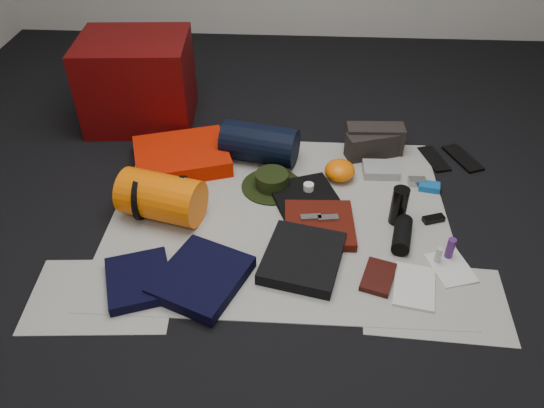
# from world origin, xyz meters

# --- Properties ---
(floor) EXTENTS (4.50, 4.50, 0.02)m
(floor) POSITION_xyz_m (0.00, 0.00, -0.01)
(floor) COLOR black
(floor) RESTS_ON ground
(newspaper_mat) EXTENTS (1.60, 1.30, 0.01)m
(newspaper_mat) POSITION_xyz_m (0.00, 0.00, 0.00)
(newspaper_mat) COLOR beige
(newspaper_mat) RESTS_ON floor
(newspaper_sheet_front_left) EXTENTS (0.61, 0.44, 0.00)m
(newspaper_sheet_front_left) POSITION_xyz_m (-0.70, -0.55, 0.00)
(newspaper_sheet_front_left) COLOR beige
(newspaper_sheet_front_left) RESTS_ON floor
(newspaper_sheet_front_right) EXTENTS (0.60, 0.43, 0.00)m
(newspaper_sheet_front_right) POSITION_xyz_m (0.65, -0.50, 0.00)
(newspaper_sheet_front_right) COLOR beige
(newspaper_sheet_front_right) RESTS_ON floor
(red_cabinet) EXTENTS (0.65, 0.55, 0.51)m
(red_cabinet) POSITION_xyz_m (-0.87, 0.86, 0.25)
(red_cabinet) COLOR #500506
(red_cabinet) RESTS_ON floor
(sleeping_pad) EXTENTS (0.59, 0.53, 0.09)m
(sleeping_pad) POSITION_xyz_m (-0.55, 0.40, 0.05)
(sleeping_pad) COLOR red
(sleeping_pad) RESTS_ON newspaper_mat
(stuff_sack) EXTENTS (0.42, 0.31, 0.22)m
(stuff_sack) POSITION_xyz_m (-0.55, -0.04, 0.12)
(stuff_sack) COLOR #F16204
(stuff_sack) RESTS_ON newspaper_mat
(sack_strap_left) EXTENTS (0.02, 0.22, 0.22)m
(sack_strap_left) POSITION_xyz_m (-0.65, -0.04, 0.11)
(sack_strap_left) COLOR black
(sack_strap_left) RESTS_ON newspaper_mat
(sack_strap_right) EXTENTS (0.03, 0.22, 0.22)m
(sack_strap_right) POSITION_xyz_m (-0.45, -0.04, 0.11)
(sack_strap_right) COLOR black
(sack_strap_right) RESTS_ON newspaper_mat
(navy_duffel) EXTENTS (0.44, 0.30, 0.21)m
(navy_duffel) POSITION_xyz_m (-0.13, 0.45, 0.11)
(navy_duffel) COLOR black
(navy_duffel) RESTS_ON newspaper_mat
(boonie_brim) EXTENTS (0.40, 0.40, 0.01)m
(boonie_brim) POSITION_xyz_m (-0.05, 0.21, 0.01)
(boonie_brim) COLOR black
(boonie_brim) RESTS_ON newspaper_mat
(boonie_crown) EXTENTS (0.17, 0.17, 0.07)m
(boonie_crown) POSITION_xyz_m (-0.05, 0.21, 0.05)
(boonie_crown) COLOR black
(boonie_crown) RESTS_ON boonie_brim
(hiking_boot_left) EXTENTS (0.32, 0.13, 0.16)m
(hiking_boot_left) POSITION_xyz_m (0.50, 0.58, 0.08)
(hiking_boot_left) COLOR black
(hiking_boot_left) RESTS_ON newspaper_mat
(hiking_boot_right) EXTENTS (0.29, 0.18, 0.14)m
(hiking_boot_right) POSITION_xyz_m (0.48, 0.53, 0.08)
(hiking_boot_right) COLOR black
(hiking_boot_right) RESTS_ON newspaper_mat
(flip_flop_left) EXTENTS (0.15, 0.26, 0.01)m
(flip_flop_left) POSITION_xyz_m (0.83, 0.52, 0.01)
(flip_flop_left) COLOR black
(flip_flop_left) RESTS_ON floor
(flip_flop_right) EXTENTS (0.19, 0.28, 0.01)m
(flip_flop_right) POSITION_xyz_m (0.98, 0.53, 0.01)
(flip_flop_right) COLOR black
(flip_flop_right) RESTS_ON floor
(trousers_navy_a) EXTENTS (0.34, 0.36, 0.05)m
(trousers_navy_a) POSITION_xyz_m (-0.56, -0.48, 0.03)
(trousers_navy_a) COLOR black
(trousers_navy_a) RESTS_ON newspaper_mat
(trousers_navy_b) EXTENTS (0.44, 0.46, 0.06)m
(trousers_navy_b) POSITION_xyz_m (-0.30, -0.46, 0.03)
(trousers_navy_b) COLOR black
(trousers_navy_b) RESTS_ON newspaper_mat
(trousers_charcoal) EXTENTS (0.39, 0.42, 0.06)m
(trousers_charcoal) POSITION_xyz_m (0.11, -0.32, 0.03)
(trousers_charcoal) COLOR black
(trousers_charcoal) RESTS_ON newspaper_mat
(black_tshirt) EXTENTS (0.38, 0.37, 0.03)m
(black_tshirt) POSITION_xyz_m (0.12, 0.13, 0.02)
(black_tshirt) COLOR black
(black_tshirt) RESTS_ON newspaper_mat
(red_shirt) EXTENTS (0.33, 0.33, 0.04)m
(red_shirt) POSITION_xyz_m (0.19, -0.09, 0.03)
(red_shirt) COLOR #491008
(red_shirt) RESTS_ON newspaper_mat
(orange_stuff_sack) EXTENTS (0.17, 0.17, 0.10)m
(orange_stuff_sack) POSITION_xyz_m (0.30, 0.31, 0.06)
(orange_stuff_sack) COLOR #F16204
(orange_stuff_sack) RESTS_ON newspaper_mat
(first_aid_pouch) EXTENTS (0.19, 0.14, 0.05)m
(first_aid_pouch) POSITION_xyz_m (0.52, 0.36, 0.03)
(first_aid_pouch) COLOR gray
(first_aid_pouch) RESTS_ON newspaper_mat
(water_bottle) EXTENTS (0.10, 0.10, 0.19)m
(water_bottle) POSITION_xyz_m (0.55, -0.02, 0.10)
(water_bottle) COLOR black
(water_bottle) RESTS_ON newspaper_mat
(speaker) EXTENTS (0.12, 0.22, 0.08)m
(speaker) POSITION_xyz_m (0.56, -0.16, 0.05)
(speaker) COLOR black
(speaker) RESTS_ON newspaper_mat
(compact_camera) EXTENTS (0.09, 0.05, 0.03)m
(compact_camera) POSITION_xyz_m (0.69, 0.28, 0.02)
(compact_camera) COLOR #A3A3A7
(compact_camera) RESTS_ON newspaper_mat
(cyan_case) EXTENTS (0.11, 0.08, 0.03)m
(cyan_case) POSITION_xyz_m (0.75, 0.24, 0.02)
(cyan_case) COLOR #10579F
(cyan_case) RESTS_ON newspaper_mat
(toiletry_purple) EXTENTS (0.04, 0.04, 0.11)m
(toiletry_purple) POSITION_xyz_m (0.75, -0.25, 0.06)
(toiletry_purple) COLOR #461F65
(toiletry_purple) RESTS_ON newspaper_mat
(toiletry_clear) EXTENTS (0.03, 0.03, 0.08)m
(toiletry_clear) POSITION_xyz_m (0.70, -0.28, 0.05)
(toiletry_clear) COLOR #B2B7B2
(toiletry_clear) RESTS_ON newspaper_mat
(paperback_book) EXTENTS (0.17, 0.22, 0.03)m
(paperback_book) POSITION_xyz_m (0.43, -0.40, 0.02)
(paperback_book) COLOR black
(paperback_book) RESTS_ON newspaper_mat
(map_booklet) EXTENTS (0.21, 0.27, 0.01)m
(map_booklet) POSITION_xyz_m (0.58, -0.44, 0.01)
(map_booklet) COLOR silver
(map_booklet) RESTS_ON newspaper_mat
(map_printout) EXTENTS (0.21, 0.24, 0.01)m
(map_printout) POSITION_xyz_m (0.75, -0.32, 0.01)
(map_printout) COLOR silver
(map_printout) RESTS_ON newspaper_mat
(sunglasses) EXTENTS (0.11, 0.07, 0.03)m
(sunglasses) POSITION_xyz_m (0.73, -0.01, 0.02)
(sunglasses) COLOR black
(sunglasses) RESTS_ON newspaper_mat
(key_cluster) EXTENTS (0.10, 0.10, 0.01)m
(key_cluster) POSITION_xyz_m (-0.59, -0.60, 0.01)
(key_cluster) COLOR #A3A3A7
(key_cluster) RESTS_ON newspaper_mat
(tape_roll) EXTENTS (0.05, 0.05, 0.04)m
(tape_roll) POSITION_xyz_m (0.14, 0.16, 0.05)
(tape_roll) COLOR silver
(tape_roll) RESTS_ON black_tshirt
(energy_bar_a) EXTENTS (0.10, 0.05, 0.01)m
(energy_bar_a) POSITION_xyz_m (0.15, -0.07, 0.06)
(energy_bar_a) COLOR #A3A3A7
(energy_bar_a) RESTS_ON red_shirt
(energy_bar_b) EXTENTS (0.10, 0.05, 0.01)m
(energy_bar_b) POSITION_xyz_m (0.23, -0.07, 0.06)
(energy_bar_b) COLOR #A3A3A7
(energy_bar_b) RESTS_ON red_shirt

